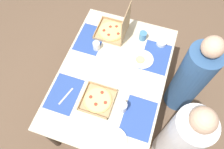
{
  "coord_description": "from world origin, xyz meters",
  "views": [
    {
      "loc": [
        0.91,
        0.3,
        2.58
      ],
      "look_at": [
        0.0,
        0.0,
        0.78
      ],
      "focal_mm": 34.76,
      "sensor_mm": 36.0,
      "label": 1
    }
  ],
  "objects_px": {
    "plate_middle": "(142,59)",
    "plate_far_left": "(114,140)",
    "pizza_box_edge_far": "(114,29)",
    "condiment_bowl": "(162,43)",
    "cup_clear_right": "(123,107)",
    "diner_left_seat": "(190,79)",
    "diner_right_seat": "(179,138)",
    "pizza_box_corner_right": "(98,100)",
    "cup_spare": "(143,36)",
    "cup_dark": "(96,46)"
  },
  "relations": [
    {
      "from": "pizza_box_corner_right",
      "to": "plate_far_left",
      "type": "bearing_deg",
      "value": 40.25
    },
    {
      "from": "plate_far_left",
      "to": "cup_clear_right",
      "type": "bearing_deg",
      "value": -177.63
    },
    {
      "from": "plate_far_left",
      "to": "cup_spare",
      "type": "xyz_separation_m",
      "value": [
        -1.07,
        -0.04,
        0.04
      ]
    },
    {
      "from": "plate_far_left",
      "to": "diner_left_seat",
      "type": "height_order",
      "value": "diner_left_seat"
    },
    {
      "from": "plate_far_left",
      "to": "condiment_bowl",
      "type": "relative_size",
      "value": 2.2
    },
    {
      "from": "diner_left_seat",
      "to": "diner_right_seat",
      "type": "bearing_deg",
      "value": 0.0
    },
    {
      "from": "diner_right_seat",
      "to": "diner_left_seat",
      "type": "bearing_deg",
      "value": 180.0
    },
    {
      "from": "pizza_box_corner_right",
      "to": "plate_far_left",
      "type": "relative_size",
      "value": 1.27
    },
    {
      "from": "cup_clear_right",
      "to": "diner_left_seat",
      "type": "distance_m",
      "value": 0.88
    },
    {
      "from": "cup_clear_right",
      "to": "cup_dark",
      "type": "bearing_deg",
      "value": -140.48
    },
    {
      "from": "plate_middle",
      "to": "cup_spare",
      "type": "relative_size",
      "value": 2.31
    },
    {
      "from": "cup_clear_right",
      "to": "diner_left_seat",
      "type": "height_order",
      "value": "diner_left_seat"
    },
    {
      "from": "plate_middle",
      "to": "cup_clear_right",
      "type": "distance_m",
      "value": 0.54
    },
    {
      "from": "pizza_box_edge_far",
      "to": "plate_middle",
      "type": "bearing_deg",
      "value": 57.41
    },
    {
      "from": "pizza_box_edge_far",
      "to": "cup_dark",
      "type": "xyz_separation_m",
      "value": [
        0.25,
        -0.11,
        -0.01
      ]
    },
    {
      "from": "pizza_box_edge_far",
      "to": "condiment_bowl",
      "type": "xyz_separation_m",
      "value": [
        -0.01,
        0.5,
        -0.03
      ]
    },
    {
      "from": "pizza_box_corner_right",
      "to": "cup_spare",
      "type": "bearing_deg",
      "value": 165.79
    },
    {
      "from": "plate_middle",
      "to": "diner_left_seat",
      "type": "xyz_separation_m",
      "value": [
        -0.07,
        0.53,
        -0.23
      ]
    },
    {
      "from": "pizza_box_edge_far",
      "to": "pizza_box_corner_right",
      "type": "height_order",
      "value": "pizza_box_edge_far"
    },
    {
      "from": "cup_clear_right",
      "to": "diner_left_seat",
      "type": "relative_size",
      "value": 0.09
    },
    {
      "from": "pizza_box_corner_right",
      "to": "condiment_bowl",
      "type": "height_order",
      "value": "condiment_bowl"
    },
    {
      "from": "cup_dark",
      "to": "condiment_bowl",
      "type": "height_order",
      "value": "cup_dark"
    },
    {
      "from": "cup_clear_right",
      "to": "diner_right_seat",
      "type": "xyz_separation_m",
      "value": [
        0.03,
        0.56,
        -0.27
      ]
    },
    {
      "from": "pizza_box_edge_far",
      "to": "plate_far_left",
      "type": "height_order",
      "value": "pizza_box_edge_far"
    },
    {
      "from": "plate_middle",
      "to": "cup_dark",
      "type": "distance_m",
      "value": 0.47
    },
    {
      "from": "pizza_box_corner_right",
      "to": "cup_clear_right",
      "type": "xyz_separation_m",
      "value": [
        0.01,
        0.23,
        0.04
      ]
    },
    {
      "from": "cup_dark",
      "to": "diner_left_seat",
      "type": "height_order",
      "value": "diner_left_seat"
    },
    {
      "from": "plate_far_left",
      "to": "diner_left_seat",
      "type": "bearing_deg",
      "value": 148.32
    },
    {
      "from": "plate_middle",
      "to": "diner_right_seat",
      "type": "xyz_separation_m",
      "value": [
        0.57,
        0.53,
        -0.22
      ]
    },
    {
      "from": "cup_spare",
      "to": "diner_left_seat",
      "type": "bearing_deg",
      "value": 73.58
    },
    {
      "from": "plate_middle",
      "to": "pizza_box_edge_far",
      "type": "bearing_deg",
      "value": -122.59
    },
    {
      "from": "pizza_box_edge_far",
      "to": "diner_right_seat",
      "type": "xyz_separation_m",
      "value": [
        0.8,
        0.89,
        -0.27
      ]
    },
    {
      "from": "diner_left_seat",
      "to": "pizza_box_corner_right",
      "type": "bearing_deg",
      "value": -52.43
    },
    {
      "from": "condiment_bowl",
      "to": "pizza_box_corner_right",
      "type": "bearing_deg",
      "value": -26.95
    },
    {
      "from": "condiment_bowl",
      "to": "diner_right_seat",
      "type": "distance_m",
      "value": 0.94
    },
    {
      "from": "diner_left_seat",
      "to": "diner_right_seat",
      "type": "xyz_separation_m",
      "value": [
        0.64,
        0.0,
        0.01
      ]
    },
    {
      "from": "pizza_box_edge_far",
      "to": "diner_right_seat",
      "type": "relative_size",
      "value": 0.27
    },
    {
      "from": "plate_far_left",
      "to": "cup_clear_right",
      "type": "xyz_separation_m",
      "value": [
        -0.28,
        -0.01,
        0.04
      ]
    },
    {
      "from": "pizza_box_edge_far",
      "to": "plate_far_left",
      "type": "bearing_deg",
      "value": 17.96
    },
    {
      "from": "plate_far_left",
      "to": "cup_dark",
      "type": "bearing_deg",
      "value": -151.01
    },
    {
      "from": "plate_middle",
      "to": "plate_far_left",
      "type": "distance_m",
      "value": 0.82
    },
    {
      "from": "cup_dark",
      "to": "diner_left_seat",
      "type": "relative_size",
      "value": 0.07
    },
    {
      "from": "pizza_box_corner_right",
      "to": "plate_middle",
      "type": "bearing_deg",
      "value": 153.81
    },
    {
      "from": "pizza_box_corner_right",
      "to": "diner_right_seat",
      "type": "bearing_deg",
      "value": 87.43
    },
    {
      "from": "pizza_box_corner_right",
      "to": "condiment_bowl",
      "type": "relative_size",
      "value": 2.8
    },
    {
      "from": "cup_spare",
      "to": "pizza_box_edge_far",
      "type": "bearing_deg",
      "value": -86.64
    },
    {
      "from": "cup_clear_right",
      "to": "diner_left_seat",
      "type": "xyz_separation_m",
      "value": [
        -0.62,
        0.56,
        -0.28
      ]
    },
    {
      "from": "pizza_box_edge_far",
      "to": "pizza_box_corner_right",
      "type": "xyz_separation_m",
      "value": [
        0.77,
        0.1,
        -0.04
      ]
    },
    {
      "from": "pizza_box_corner_right",
      "to": "cup_clear_right",
      "type": "relative_size",
      "value": 2.66
    },
    {
      "from": "plate_middle",
      "to": "cup_clear_right",
      "type": "relative_size",
      "value": 2.03
    }
  ]
}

